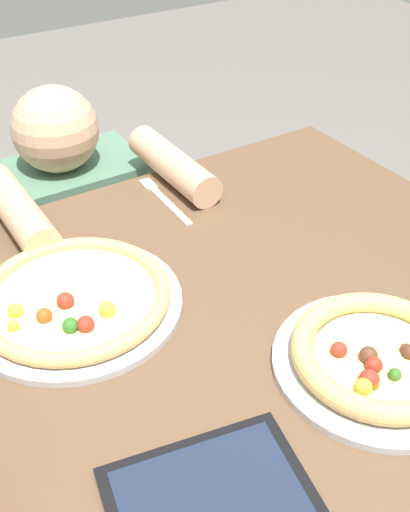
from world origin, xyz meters
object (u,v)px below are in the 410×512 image
object	(u,v)px
diner_seated	(78,273)
tablet	(210,497)
fork	(163,198)
pizza_far	(74,299)
pizza_near	(378,357)

from	to	relation	value
diner_seated	tablet	bearing A→B (deg)	-100.85
fork	diner_seated	xyz separation A→B (m)	(-0.11, 0.28, -0.33)
pizza_far	fork	xyz separation A→B (m)	(0.28, 0.22, -0.02)
pizza_near	tablet	xyz separation A→B (m)	(-0.32, -0.05, -0.02)
fork	diner_seated	bearing A→B (deg)	111.31
pizza_far	tablet	xyz separation A→B (m)	(-0.00, -0.40, -0.01)
pizza_near	pizza_far	bearing A→B (deg)	131.66
pizza_far	pizza_near	bearing A→B (deg)	-48.34
tablet	pizza_near	bearing A→B (deg)	8.76
pizza_near	pizza_far	world-z (taller)	same
tablet	diner_seated	distance (m)	0.98
fork	tablet	size ratio (longest dim) A/B	0.76
tablet	diner_seated	bearing A→B (deg)	79.15
pizza_far	tablet	size ratio (longest dim) A/B	1.29
pizza_near	fork	xyz separation A→B (m)	(-0.03, 0.57, -0.02)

